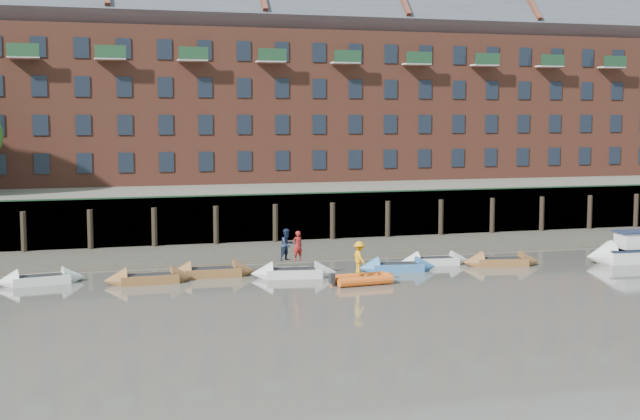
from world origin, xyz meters
name	(u,v)px	position (x,y,z in m)	size (l,w,h in m)	color
ground	(433,308)	(0.00, 0.00, 0.00)	(220.00, 220.00, 0.00)	#5A564E
foreshore	(320,250)	(0.00, 18.00, 0.00)	(110.00, 8.00, 0.50)	#3D382F
mud_band	(336,258)	(0.00, 14.60, 0.00)	(110.00, 1.60, 0.10)	#4C4336
river_wall	(302,217)	(0.00, 22.38, 1.59)	(110.00, 1.23, 3.30)	#2D2A26
bank_terrace	(259,199)	(0.00, 36.00, 1.60)	(110.00, 28.00, 3.20)	#5E594D
apartment_terrace	(256,63)	(0.00, 36.99, 12.82)	(80.60, 15.56, 20.98)	brown
rowboat_0	(41,280)	(-16.81, 10.81, 0.22)	(4.51, 1.92, 1.27)	silver
rowboat_1	(149,279)	(-11.52, 9.50, 0.23)	(4.56, 1.42, 1.31)	brown
rowboat_2	(212,272)	(-8.13, 10.45, 0.24)	(4.63, 1.44, 1.34)	brown
rowboat_3	(294,273)	(-4.02, 9.06, 0.23)	(4.69, 2.06, 1.32)	silver
rowboat_4	(397,267)	(1.89, 9.29, 0.22)	(4.44, 1.84, 1.25)	teal
rowboat_5	(435,261)	(4.75, 10.74, 0.21)	(4.17, 1.60, 1.18)	silver
rowboat_6	(501,262)	(8.20, 9.29, 0.23)	(4.60, 2.07, 1.29)	brown
rib_tender	(364,279)	(-1.07, 6.30, 0.24)	(3.24, 1.76, 0.55)	#E95917
motor_launch	(626,252)	(15.70, 8.35, 0.59)	(5.74, 2.20, 2.32)	silver
person_rower_a	(298,246)	(-3.84, 9.00, 1.68)	(0.58, 0.38, 1.58)	maroon
person_rower_b	(287,245)	(-4.36, 9.18, 1.73)	(0.82, 0.64, 1.70)	#19233F
person_rib_crew	(359,258)	(-1.29, 6.37, 1.34)	(1.07, 0.61, 1.65)	orange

